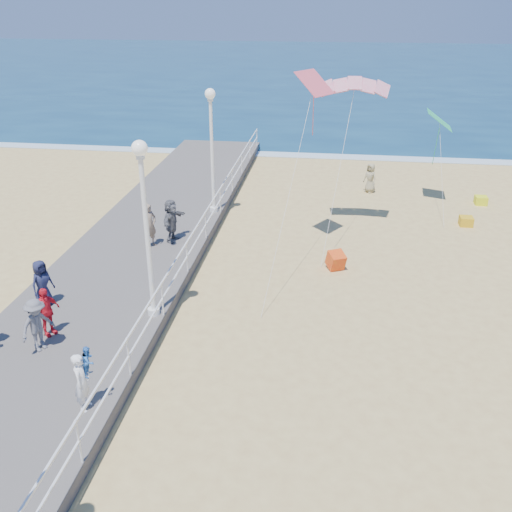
# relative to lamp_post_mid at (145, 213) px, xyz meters

# --- Properties ---
(ground) EXTENTS (160.00, 160.00, 0.00)m
(ground) POSITION_rel_lamp_post_mid_xyz_m (5.35, 0.00, -3.66)
(ground) COLOR tan
(ground) RESTS_ON ground
(ocean) EXTENTS (160.00, 90.00, 0.05)m
(ocean) POSITION_rel_lamp_post_mid_xyz_m (5.35, 65.00, -3.65)
(ocean) COLOR #0D324F
(ocean) RESTS_ON ground
(surf_line) EXTENTS (160.00, 1.20, 0.04)m
(surf_line) POSITION_rel_lamp_post_mid_xyz_m (5.35, 20.50, -3.63)
(surf_line) COLOR white
(surf_line) RESTS_ON ground
(boardwalk) EXTENTS (5.00, 44.00, 0.40)m
(boardwalk) POSITION_rel_lamp_post_mid_xyz_m (-2.15, 0.00, -3.46)
(boardwalk) COLOR #625E59
(boardwalk) RESTS_ON ground
(railing) EXTENTS (0.05, 42.00, 0.55)m
(railing) POSITION_rel_lamp_post_mid_xyz_m (0.30, 0.00, -2.41)
(railing) COLOR white
(railing) RESTS_ON boardwalk
(lamp_post_mid) EXTENTS (0.44, 0.44, 5.32)m
(lamp_post_mid) POSITION_rel_lamp_post_mid_xyz_m (0.00, 0.00, 0.00)
(lamp_post_mid) COLOR white
(lamp_post_mid) RESTS_ON boardwalk
(lamp_post_far) EXTENTS (0.44, 0.44, 5.32)m
(lamp_post_far) POSITION_rel_lamp_post_mid_xyz_m (0.00, 9.00, 0.00)
(lamp_post_far) COLOR white
(lamp_post_far) RESTS_ON boardwalk
(woman_holding_toddler) EXTENTS (0.37, 0.55, 1.48)m
(woman_holding_toddler) POSITION_rel_lamp_post_mid_xyz_m (-0.31, -4.36, -2.52)
(woman_holding_toddler) COLOR white
(woman_holding_toddler) RESTS_ON boardwalk
(toddler_held) EXTENTS (0.30, 0.38, 0.76)m
(toddler_held) POSITION_rel_lamp_post_mid_xyz_m (-0.16, -4.21, -2.03)
(toddler_held) COLOR #3472C3
(toddler_held) RESTS_ON boardwalk
(spectator_2) EXTENTS (0.96, 1.14, 1.53)m
(spectator_2) POSITION_rel_lamp_post_mid_xyz_m (-2.49, -2.23, -2.49)
(spectator_2) COLOR slate
(spectator_2) RESTS_ON boardwalk
(spectator_3) EXTENTS (0.74, 0.92, 1.47)m
(spectator_3) POSITION_rel_lamp_post_mid_xyz_m (-2.62, -1.49, -2.53)
(spectator_3) COLOR red
(spectator_3) RESTS_ON boardwalk
(spectator_4) EXTENTS (0.75, 0.87, 1.51)m
(spectator_4) POSITION_rel_lamp_post_mid_xyz_m (-3.52, 0.09, -2.51)
(spectator_4) COLOR #1C1F3D
(spectator_4) RESTS_ON boardwalk
(spectator_5) EXTENTS (0.78, 1.63, 1.69)m
(spectator_5) POSITION_rel_lamp_post_mid_xyz_m (-0.94, 5.56, -2.42)
(spectator_5) COLOR #5C5D61
(spectator_5) RESTS_ON boardwalk
(spectator_6) EXTENTS (0.64, 0.74, 1.71)m
(spectator_6) POSITION_rel_lamp_post_mid_xyz_m (-1.60, 4.92, -2.41)
(spectator_6) COLOR #846F5B
(spectator_6) RESTS_ON boardwalk
(beach_walker_c) EXTENTS (0.85, 0.84, 1.48)m
(beach_walker_c) POSITION_rel_lamp_post_mid_xyz_m (7.05, 13.91, -2.92)
(beach_walker_c) COLOR #998F69
(beach_walker_c) RESTS_ON ground
(box_kite) EXTENTS (0.81, 0.88, 0.74)m
(box_kite) POSITION_rel_lamp_post_mid_xyz_m (5.43, 4.66, -3.36)
(box_kite) COLOR red
(box_kite) RESTS_ON ground
(beach_chair_left) EXTENTS (0.55, 0.55, 0.40)m
(beach_chair_left) POSITION_rel_lamp_post_mid_xyz_m (11.02, 9.80, -3.46)
(beach_chair_left) COLOR gold
(beach_chair_left) RESTS_ON ground
(beach_chair_right) EXTENTS (0.55, 0.55, 0.40)m
(beach_chair_right) POSITION_rel_lamp_post_mid_xyz_m (12.26, 12.73, -3.46)
(beach_chair_right) COLOR yellow
(beach_chair_right) RESTS_ON ground
(kite_parafoil) EXTENTS (2.75, 0.94, 0.65)m
(kite_parafoil) POSITION_rel_lamp_post_mid_xyz_m (5.78, 8.56, 2.43)
(kite_parafoil) COLOR #CF1843
(kite_diamond_pink) EXTENTS (1.46, 1.55, 0.80)m
(kite_diamond_pink) POSITION_rel_lamp_post_mid_xyz_m (4.32, 6.46, 2.70)
(kite_diamond_pink) COLOR #DD5162
(kite_diamond_green) EXTENTS (1.24, 1.46, 0.80)m
(kite_diamond_green) POSITION_rel_lamp_post_mid_xyz_m (9.80, 12.54, 0.34)
(kite_diamond_green) COLOR #27B86E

